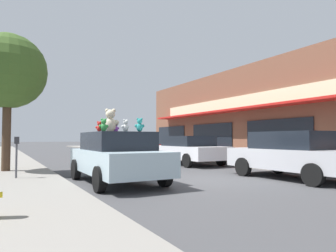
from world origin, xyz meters
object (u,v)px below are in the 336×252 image
object	(u,v)px
teddy_bear_red	(99,127)
parked_car_far_left	(293,154)
teddy_bear_purple	(116,128)
teddy_bear_giant	(110,121)
teddy_bear_green	(104,125)
teddy_bear_white	(125,126)
teddy_bear_teal	(140,125)
street_tree	(8,72)
plush_art_car	(117,156)
parking_meter	(17,152)
parked_car_far_center	(188,149)
parked_car_far_right	(137,146)

from	to	relation	value
teddy_bear_red	parked_car_far_left	size ratio (longest dim) A/B	0.07
teddy_bear_purple	teddy_bear_giant	bearing A→B (deg)	31.59
teddy_bear_green	parked_car_far_left	xyz separation A→B (m)	(6.04, -1.55, -0.90)
teddy_bear_white	teddy_bear_teal	bearing A→B (deg)	99.47
teddy_bear_teal	parked_car_far_left	xyz separation A→B (m)	(5.21, -0.92, -0.90)
teddy_bear_giant	street_tree	xyz separation A→B (m)	(-2.80, 3.80, 2.00)
parked_car_far_left	teddy_bear_green	bearing A→B (deg)	165.62
teddy_bear_white	teddy_bear_purple	xyz separation A→B (m)	(0.07, 1.03, -0.01)
teddy_bear_white	street_tree	world-z (taller)	street_tree
teddy_bear_purple	teddy_bear_green	bearing A→B (deg)	53.50
teddy_bear_green	teddy_bear_red	world-z (taller)	teddy_bear_green
teddy_bear_giant	teddy_bear_teal	distance (m)	1.45
plush_art_car	teddy_bear_purple	bearing A→B (deg)	75.58
teddy_bear_red	teddy_bear_white	bearing A→B (deg)	-179.13
parking_meter	street_tree	bearing A→B (deg)	95.60
teddy_bear_white	parking_meter	xyz separation A→B (m)	(-2.72, 2.19, -0.77)
street_tree	parked_car_far_center	bearing A→B (deg)	2.27
plush_art_car	teddy_bear_red	size ratio (longest dim) A/B	14.69
teddy_bear_red	teddy_bear_purple	size ratio (longest dim) A/B	0.90
teddy_bear_white	street_tree	size ratio (longest dim) A/B	0.07
teddy_bear_purple	teddy_bear_teal	world-z (taller)	teddy_bear_teal
teddy_bear_red	parked_car_far_center	size ratio (longest dim) A/B	0.06
parked_car_far_center	parking_meter	bearing A→B (deg)	-160.78
teddy_bear_white	parking_meter	bearing A→B (deg)	-54.55
parked_car_far_center	teddy_bear_purple	bearing A→B (deg)	-143.31
parked_car_far_right	street_tree	world-z (taller)	street_tree
plush_art_car	teddy_bear_purple	xyz separation A→B (m)	(0.11, 0.42, 0.89)
parked_car_far_center	parking_meter	world-z (taller)	parked_car_far_center
teddy_bear_green	street_tree	size ratio (longest dim) A/B	0.07
plush_art_car	teddy_bear_green	bearing A→B (deg)	-139.63
street_tree	teddy_bear_purple	bearing A→B (deg)	-50.45
teddy_bear_giant	parking_meter	distance (m)	3.02
parked_car_far_center	teddy_bear_green	bearing A→B (deg)	-141.01
parking_meter	parked_car_far_center	bearing A→B (deg)	19.22
parked_car_far_left	parked_car_far_center	bearing A→B (deg)	90.00
teddy_bear_giant	teddy_bear_purple	xyz separation A→B (m)	(0.23, 0.14, -0.20)
teddy_bear_purple	parked_car_far_left	bearing A→B (deg)	156.08
teddy_bear_green	teddy_bear_red	bearing A→B (deg)	-34.62
parked_car_far_left	teddy_bear_purple	bearing A→B (deg)	155.59
teddy_bear_white	teddy_bear_purple	size ratio (longest dim) A/B	1.09
plush_art_car	street_tree	size ratio (longest dim) A/B	0.85
teddy_bear_green	teddy_bear_giant	bearing A→B (deg)	-117.39
parked_car_far_left	parked_car_far_center	xyz separation A→B (m)	(0.00, 6.44, -0.04)
street_tree	parked_car_far_left	bearing A→B (deg)	-36.01
teddy_bear_red	parked_car_far_left	bearing A→B (deg)	-176.44
teddy_bear_giant	parked_car_far_left	distance (m)	6.15
plush_art_car	teddy_bear_teal	xyz separation A→B (m)	(0.27, -1.10, 0.91)
teddy_bear_giant	teddy_bear_purple	distance (m)	0.33
teddy_bear_giant	parked_car_far_right	xyz separation A→B (m)	(5.60, 10.82, -1.07)
teddy_bear_green	parking_meter	xyz separation A→B (m)	(-2.11, 2.05, -0.78)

